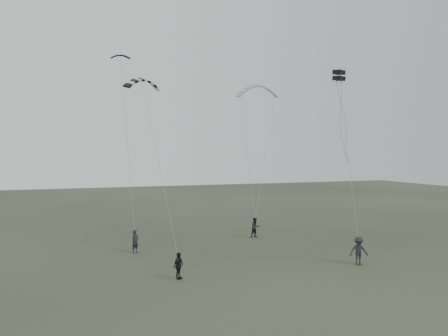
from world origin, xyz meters
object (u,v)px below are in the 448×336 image
object	(u,v)px
flyer_left	(135,241)
kite_dark_small	(120,55)
flyer_center	(179,266)
flyer_far	(359,251)
kite_striped	(143,80)
flyer_right	(255,227)
kite_pale_large	(258,86)
kite_box	(339,75)

from	to	relation	value
flyer_left	kite_dark_small	xyz separation A→B (m)	(-0.34, 5.20, 14.72)
flyer_center	flyer_far	size ratio (longest dim) A/B	0.84
flyer_far	kite_striped	xyz separation A→B (m)	(-13.06, 6.66, 11.53)
kite_striped	flyer_left	bearing A→B (deg)	79.71
flyer_right	kite_pale_large	world-z (taller)	kite_pale_large
flyer_center	kite_dark_small	world-z (taller)	kite_dark_small
flyer_center	kite_pale_large	bearing A→B (deg)	9.97
flyer_right	kite_box	size ratio (longest dim) A/B	2.35
kite_dark_small	kite_striped	xyz separation A→B (m)	(0.64, -7.11, -3.11)
flyer_center	kite_pale_large	distance (m)	25.02
flyer_center	kite_box	xyz separation A→B (m)	(12.70, 2.49, 12.28)
flyer_far	kite_striped	bearing A→B (deg)	171.30
flyer_center	kite_pale_large	world-z (taller)	kite_pale_large
kite_dark_small	kite_striped	world-z (taller)	kite_dark_small
flyer_far	kite_dark_small	distance (m)	24.32
flyer_right	kite_dark_small	world-z (taller)	kite_dark_small
flyer_center	kite_box	bearing A→B (deg)	-31.74
flyer_far	kite_dark_small	world-z (taller)	kite_dark_small
flyer_center	kite_box	world-z (taller)	kite_box
flyer_center	flyer_left	bearing A→B (deg)	57.29
flyer_right	kite_striped	bearing A→B (deg)	-167.47
kite_striped	kite_pale_large	bearing A→B (deg)	19.43
flyer_left	kite_box	bearing A→B (deg)	-54.26
flyer_left	flyer_center	distance (m)	7.76
kite_dark_small	flyer_left	bearing A→B (deg)	-72.97
flyer_left	flyer_right	distance (m)	11.04
flyer_center	flyer_far	xyz separation A→B (m)	(12.00, -0.93, 0.15)
flyer_right	flyer_far	bearing A→B (deg)	-86.36
flyer_far	kite_striped	world-z (taller)	kite_striped
flyer_left	flyer_far	xyz separation A→B (m)	(13.36, -8.57, 0.08)
flyer_far	kite_dark_small	bearing A→B (deg)	153.17
flyer_left	kite_pale_large	xyz separation A→B (m)	(14.09, 9.13, 13.46)
flyer_right	kite_pale_large	size ratio (longest dim) A/B	0.40
kite_dark_small	kite_striped	bearing A→B (deg)	-71.57
kite_dark_small	kite_box	distance (m)	17.92
kite_pale_large	kite_box	bearing A→B (deg)	-80.63
flyer_center	kite_dark_small	distance (m)	19.66
kite_pale_large	kite_box	distance (m)	14.33
kite_dark_small	kite_striped	distance (m)	7.79
flyer_center	kite_striped	world-z (taller)	kite_striped
kite_striped	flyer_right	bearing A→B (deg)	2.87
kite_dark_small	flyer_right	bearing A→B (deg)	-1.10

